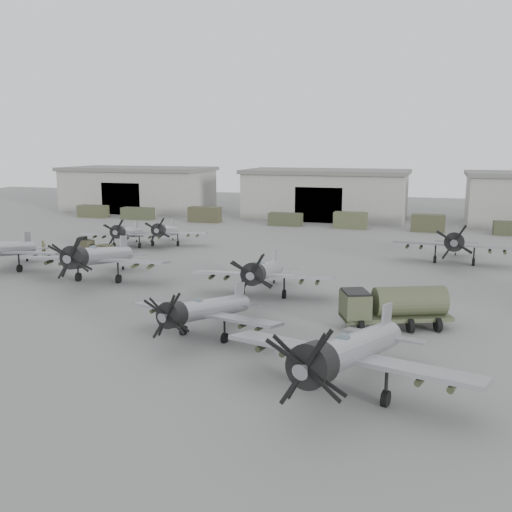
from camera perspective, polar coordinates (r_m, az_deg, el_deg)
The scene contains 20 objects.
ground at distance 46.23m, azimuth -7.60°, elevation -5.42°, with size 220.00×220.00×0.00m, color #5A5A58.
hangar_left at distance 117.21m, azimuth -11.68°, elevation 6.58°, with size 29.00×14.80×8.70m.
hangar_center at distance 104.13m, azimuth 7.01°, elevation 6.20°, with size 29.00×14.80×8.70m.
support_truck_0 at distance 108.79m, azimuth -15.98°, elevation 4.33°, with size 5.50×2.20×2.20m, color #3D3F29.
support_truck_1 at distance 104.03m, azimuth -11.74°, elevation 4.19°, with size 5.77×2.20×2.07m, color #383E28.
support_truck_2 at distance 98.35m, azimuth -5.14°, elevation 4.16°, with size 5.48×2.20×2.62m, color #393825.
support_truck_3 at distance 93.82m, azimuth 2.96°, elevation 3.69°, with size 5.46×2.20×2.07m, color #373B27.
support_truck_4 at distance 91.71m, azimuth 9.42°, elevation 3.54°, with size 5.20×2.20×2.58m, color #43462E.
support_truck_5 at distance 90.80m, azimuth 16.82°, elevation 3.16°, with size 4.99×2.20×2.63m, color #383925.
aircraft_near_1 at distance 38.86m, azimuth -5.40°, elevation -5.44°, with size 11.27×10.14×4.47m.
aircraft_near_2 at distance 30.20m, azimuth 9.11°, elevation -9.46°, with size 13.92×12.53×5.54m.
aircraft_mid_0 at distance 64.89m, azimuth -24.26°, elevation 0.58°, with size 12.98×11.68×5.15m.
aircraft_mid_1 at distance 56.61m, azimuth -15.67°, elevation -0.06°, with size 13.95×12.55×5.55m.
aircraft_mid_2 at distance 49.21m, azimuth 0.68°, elevation -1.61°, with size 12.40×11.16×4.94m.
aircraft_far_0 at distance 75.34m, azimuth -9.12°, elevation 2.51°, with size 11.19×10.08×4.45m.
aircraft_far_1 at distance 66.53m, azimuth 19.29°, elevation 1.27°, with size 13.44×12.09×5.37m.
aircraft_extra_316 at distance 74.79m, azimuth -12.88°, elevation 2.31°, with size 11.19×10.08×4.45m.
fuel_tanker at distance 42.42m, azimuth 13.65°, elevation -4.73°, with size 8.19×5.60×3.01m.
tug_trailer at distance 75.30m, azimuth -15.90°, elevation 1.07°, with size 7.18×3.70×1.44m.
ground_crew at distance 73.06m, azimuth -20.48°, elevation 0.78°, with size 0.65×0.42×1.77m, color #494630.
Camera 1 is at (19.09, -40.04, 13.03)m, focal length 40.00 mm.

